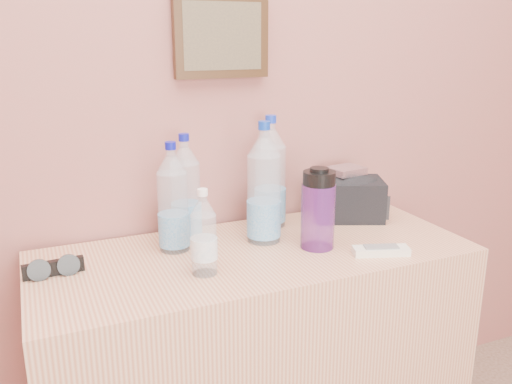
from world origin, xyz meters
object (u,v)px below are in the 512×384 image
(pet_large_c, at_px, (270,178))
(toiletry_bag, at_px, (349,196))
(pet_small, at_px, (204,237))
(dresser, at_px, (255,368))
(pet_large_d, at_px, (264,190))
(pet_large_b, at_px, (173,203))
(sunglasses, at_px, (53,268))
(foil_packet, at_px, (346,170))
(nalgene_bottle, at_px, (318,209))
(pet_large_a, at_px, (186,193))
(ac_remote, at_px, (381,251))

(pet_large_c, xyz_separation_m, toiletry_bag, (0.28, -0.04, -0.08))
(pet_small, bearing_deg, dresser, 26.21)
(pet_large_c, bearing_deg, pet_large_d, -122.48)
(pet_large_b, height_order, pet_small, pet_large_b)
(pet_small, relative_size, toiletry_bag, 1.03)
(sunglasses, relative_size, foil_packet, 1.39)
(dresser, xyz_separation_m, nalgene_bottle, (0.18, -0.05, 0.52))
(toiletry_bag, bearing_deg, pet_large_b, -152.92)
(pet_large_b, bearing_deg, pet_small, -81.84)
(pet_large_a, distance_m, ac_remote, 0.60)
(dresser, distance_m, sunglasses, 0.70)
(toiletry_bag, xyz_separation_m, foil_packet, (-0.01, 0.01, 0.09))
(dresser, height_order, pet_large_b, pet_large_b)
(sunglasses, bearing_deg, pet_large_d, -2.38)
(sunglasses, height_order, ac_remote, sunglasses)
(toiletry_bag, bearing_deg, pet_small, -135.16)
(nalgene_bottle, height_order, sunglasses, nalgene_bottle)
(pet_large_a, distance_m, foil_packet, 0.56)
(ac_remote, bearing_deg, toiletry_bag, 92.66)
(pet_small, distance_m, foil_packet, 0.65)
(pet_small, bearing_deg, pet_large_b, 98.16)
(pet_large_c, height_order, pet_small, pet_large_c)
(pet_large_c, bearing_deg, sunglasses, -169.20)
(ac_remote, height_order, foil_packet, foil_packet)
(nalgene_bottle, relative_size, ac_remote, 1.51)
(pet_large_a, xyz_separation_m, pet_large_b, (-0.06, -0.08, -0.00))
(pet_large_b, bearing_deg, foil_packet, 5.27)
(nalgene_bottle, height_order, toiletry_bag, nalgene_bottle)
(dresser, height_order, pet_large_a, pet_large_a)
(pet_large_a, distance_m, toiletry_bag, 0.57)
(pet_small, xyz_separation_m, toiletry_bag, (0.60, 0.24, -0.03))
(dresser, height_order, pet_large_d, pet_large_d)
(pet_large_d, relative_size, nalgene_bottle, 1.52)
(sunglasses, bearing_deg, dresser, -8.98)
(pet_large_a, relative_size, pet_small, 1.41)
(pet_large_a, relative_size, pet_large_d, 0.89)
(pet_large_c, xyz_separation_m, foil_packet, (0.27, -0.03, 0.00))
(pet_large_d, xyz_separation_m, pet_small, (-0.24, -0.16, -0.06))
(pet_large_a, xyz_separation_m, sunglasses, (-0.40, -0.12, -0.13))
(pet_large_d, height_order, foil_packet, pet_large_d)
(pet_large_d, distance_m, foil_packet, 0.36)
(pet_large_a, bearing_deg, ac_remote, -36.45)
(dresser, bearing_deg, pet_large_b, 154.19)
(pet_large_c, bearing_deg, foil_packet, -5.59)
(pet_small, xyz_separation_m, ac_remote, (0.51, -0.08, -0.09))
(dresser, xyz_separation_m, pet_large_c, (0.13, 0.19, 0.56))
(dresser, xyz_separation_m, sunglasses, (-0.55, 0.06, 0.42))
(nalgene_bottle, xyz_separation_m, sunglasses, (-0.73, 0.10, -0.10))
(sunglasses, bearing_deg, foil_packet, 2.99)
(sunglasses, bearing_deg, nalgene_bottle, -11.24)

